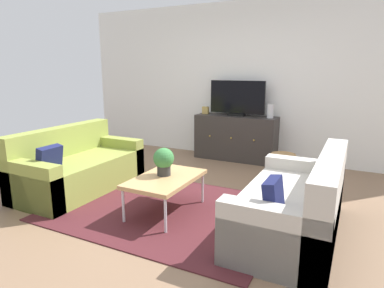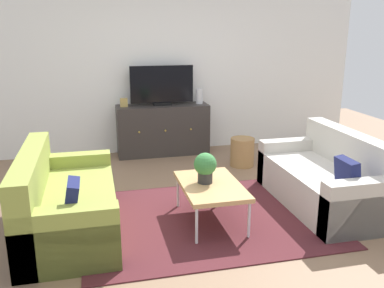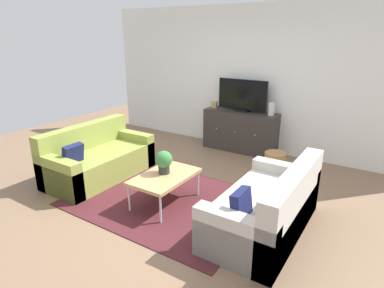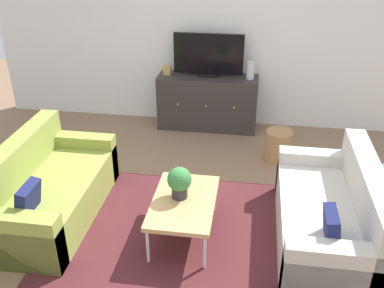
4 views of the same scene
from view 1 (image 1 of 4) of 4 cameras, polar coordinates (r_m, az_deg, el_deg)
name	(u,v)px [view 1 (image 1 of 4)]	position (r m, az deg, el deg)	size (l,w,h in m)	color
ground_plane	(173,205)	(4.00, -3.20, -10.37)	(10.00, 10.00, 0.00)	#84664C
wall_back	(245,82)	(6.02, 9.05, 10.51)	(6.40, 0.12, 2.70)	white
area_rug	(167,209)	(3.88, -4.33, -11.06)	(2.50, 1.90, 0.01)	#4C1E23
couch_left_side	(76,169)	(4.68, -19.33, -4.00)	(0.85, 1.68, 0.82)	olive
couch_right_side	(299,209)	(3.36, 17.84, -10.49)	(0.85, 1.68, 0.82)	beige
coffee_table	(165,180)	(3.68, -4.58, -6.13)	(0.59, 0.93, 0.41)	tan
potted_plant	(164,160)	(3.68, -4.88, -2.79)	(0.23, 0.23, 0.31)	#2D2D2D
tv_console	(236,138)	(5.89, 7.49, 1.07)	(1.41, 0.47, 0.78)	#332D2B
flat_screen_tv	(237,98)	(5.81, 7.75, 7.76)	(0.97, 0.16, 0.60)	black
glass_vase	(270,111)	(5.64, 13.28, 5.53)	(0.11, 0.11, 0.23)	silver
mantel_clock	(206,110)	(6.03, 2.34, 5.81)	(0.11, 0.07, 0.13)	tan
wicker_basket	(283,168)	(4.87, 15.26, -3.98)	(0.34, 0.34, 0.41)	#9E7547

